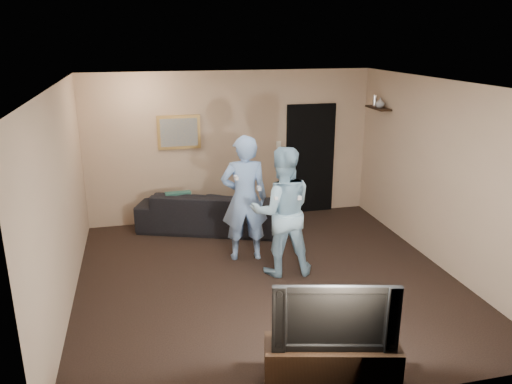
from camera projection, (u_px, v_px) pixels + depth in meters
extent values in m
plane|color=black|center=(267.00, 279.00, 6.78)|extent=(5.00, 5.00, 0.00)
cube|color=silver|center=(268.00, 84.00, 6.00)|extent=(5.00, 5.00, 0.04)
cube|color=tan|center=(231.00, 147.00, 8.71)|extent=(5.00, 0.04, 2.60)
cube|color=tan|center=(345.00, 274.00, 4.07)|extent=(5.00, 0.04, 2.60)
cube|color=tan|center=(61.00, 202.00, 5.83)|extent=(0.04, 5.00, 2.60)
cube|color=tan|center=(441.00, 175.00, 6.94)|extent=(0.04, 5.00, 2.60)
imported|color=black|center=(209.00, 210.00, 8.43)|extent=(2.48, 1.65, 0.67)
cube|color=#17453E|center=(179.00, 204.00, 8.28)|extent=(0.43, 0.16, 0.42)
cube|color=olive|center=(179.00, 132.00, 8.39)|extent=(0.72, 0.05, 0.57)
cube|color=slate|center=(179.00, 132.00, 8.37)|extent=(0.62, 0.01, 0.47)
cube|color=black|center=(310.00, 159.00, 9.09)|extent=(0.90, 0.06, 2.00)
cube|color=silver|center=(279.00, 145.00, 8.87)|extent=(0.08, 0.02, 0.12)
cube|color=black|center=(378.00, 108.00, 8.38)|extent=(0.20, 0.60, 0.03)
imported|color=#A0A0A5|center=(380.00, 103.00, 8.30)|extent=(0.16, 0.16, 0.16)
cylinder|color=silver|center=(375.00, 101.00, 8.48)|extent=(0.06, 0.06, 0.18)
cube|color=black|center=(331.00, 364.00, 4.62)|extent=(1.30, 0.68, 0.44)
imported|color=black|center=(334.00, 313.00, 4.46)|extent=(1.12, 0.41, 0.64)
imported|color=#7EA4DB|center=(244.00, 199.00, 7.15)|extent=(0.71, 0.50, 1.85)
cube|color=white|center=(236.00, 177.00, 6.79)|extent=(0.04, 0.14, 0.04)
cube|color=white|center=(259.00, 188.00, 6.92)|extent=(0.05, 0.09, 0.05)
imported|color=#95C1DA|center=(282.00, 212.00, 6.71)|extent=(0.93, 0.76, 1.78)
cube|color=white|center=(275.00, 197.00, 6.39)|extent=(0.04, 0.14, 0.04)
cube|color=white|center=(299.00, 197.00, 6.47)|extent=(0.05, 0.09, 0.05)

